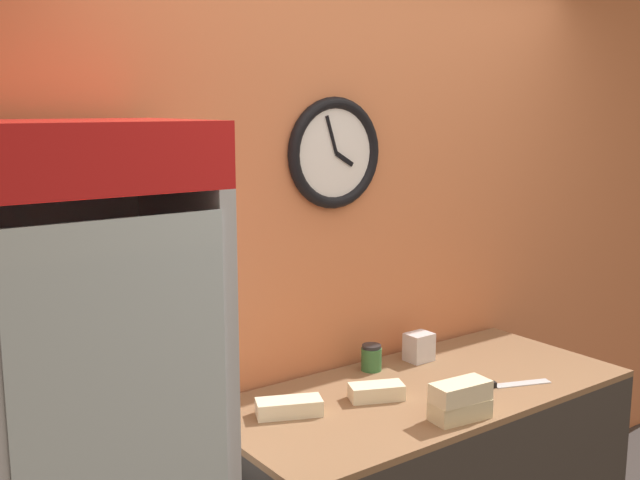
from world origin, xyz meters
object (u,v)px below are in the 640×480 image
(sandwich_stack_bottom, at_px, (460,410))
(sandwich_stack_middle, at_px, (461,391))
(chefs_knife, at_px, (499,385))
(napkin_dispenser, at_px, (419,347))
(sandwich_flat_right, at_px, (376,392))
(beverage_cooler, at_px, (83,423))
(sandwich_flat_left, at_px, (289,407))
(condiment_jar, at_px, (371,358))

(sandwich_stack_bottom, relative_size, sandwich_stack_middle, 1.01)
(chefs_knife, height_order, napkin_dispenser, napkin_dispenser)
(chefs_knife, bearing_deg, napkin_dispenser, 95.67)
(sandwich_stack_middle, relative_size, sandwich_flat_right, 1.00)
(sandwich_stack_bottom, height_order, chefs_knife, sandwich_stack_bottom)
(sandwich_stack_bottom, distance_m, napkin_dispenser, 0.61)
(beverage_cooler, distance_m, sandwich_flat_left, 0.73)
(sandwich_stack_bottom, relative_size, sandwich_flat_right, 1.02)
(chefs_knife, xyz_separation_m, condiment_jar, (-0.28, 0.43, 0.05))
(chefs_knife, bearing_deg, sandwich_stack_bottom, -160.44)
(sandwich_flat_left, distance_m, condiment_jar, 0.55)
(sandwich_stack_middle, xyz_separation_m, sandwich_flat_left, (-0.46, 0.38, -0.07))
(sandwich_stack_bottom, bearing_deg, beverage_cooler, 161.48)
(chefs_knife, height_order, condiment_jar, condiment_jar)
(condiment_jar, bearing_deg, napkin_dispenser, -7.00)
(chefs_knife, relative_size, napkin_dispenser, 2.75)
(sandwich_flat_right, distance_m, napkin_dispenser, 0.48)
(beverage_cooler, relative_size, chefs_knife, 5.80)
(sandwich_stack_bottom, bearing_deg, chefs_knife, 19.56)
(sandwich_flat_right, relative_size, condiment_jar, 2.03)
(sandwich_stack_bottom, bearing_deg, sandwich_flat_left, 140.48)
(sandwich_stack_middle, height_order, condiment_jar, sandwich_stack_middle)
(sandwich_stack_middle, distance_m, sandwich_flat_left, 0.60)
(condiment_jar, height_order, napkin_dispenser, napkin_dispenser)
(sandwich_stack_bottom, xyz_separation_m, chefs_knife, (0.35, 0.12, -0.03))
(sandwich_flat_left, height_order, chefs_knife, sandwich_flat_left)
(sandwich_stack_middle, height_order, sandwich_flat_right, sandwich_stack_middle)
(sandwich_stack_bottom, relative_size, condiment_jar, 2.07)
(sandwich_flat_left, relative_size, napkin_dispenser, 2.07)
(napkin_dispenser, bearing_deg, chefs_knife, -84.33)
(beverage_cooler, height_order, chefs_knife, beverage_cooler)
(chefs_knife, xyz_separation_m, napkin_dispenser, (-0.04, 0.40, 0.05))
(chefs_knife, distance_m, condiment_jar, 0.52)
(sandwich_stack_bottom, xyz_separation_m, condiment_jar, (0.07, 0.55, 0.02))
(sandwich_flat_right, xyz_separation_m, condiment_jar, (0.18, 0.25, 0.02))
(beverage_cooler, xyz_separation_m, sandwich_flat_left, (0.72, -0.02, -0.12))
(chefs_knife, bearing_deg, sandwich_flat_right, 158.34)
(beverage_cooler, bearing_deg, condiment_jar, 7.39)
(beverage_cooler, xyz_separation_m, condiment_jar, (1.24, 0.16, -0.10))
(sandwich_stack_middle, bearing_deg, chefs_knife, 19.56)
(sandwich_stack_bottom, xyz_separation_m, sandwich_stack_middle, (0.00, 0.00, 0.07))
(beverage_cooler, bearing_deg, sandwich_stack_middle, -18.52)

